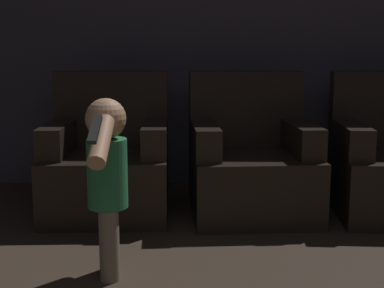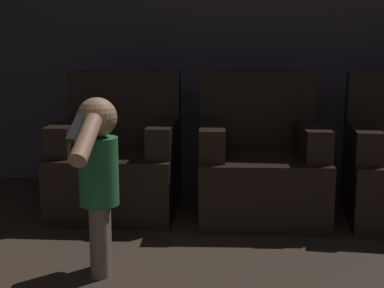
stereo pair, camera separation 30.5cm
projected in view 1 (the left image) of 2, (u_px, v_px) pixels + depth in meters
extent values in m
cube|color=#3D3842|center=(230.00, 25.00, 4.26)|extent=(8.40, 0.05, 2.60)
cube|color=black|center=(108.00, 183.00, 3.63)|extent=(0.85, 0.85, 0.42)
cube|color=black|center=(112.00, 108.00, 3.87)|extent=(0.81, 0.20, 0.53)
cube|color=black|center=(58.00, 138.00, 3.57)|extent=(0.19, 0.66, 0.20)
cube|color=black|center=(155.00, 138.00, 3.59)|extent=(0.19, 0.66, 0.20)
cube|color=black|center=(252.00, 184.00, 3.61)|extent=(0.88, 0.88, 0.42)
cube|color=black|center=(245.00, 108.00, 3.85)|extent=(0.82, 0.23, 0.53)
cube|color=black|center=(205.00, 139.00, 3.54)|extent=(0.22, 0.66, 0.20)
cube|color=black|center=(301.00, 138.00, 3.58)|extent=(0.22, 0.66, 0.20)
cube|color=black|center=(351.00, 138.00, 3.56)|extent=(0.19, 0.66, 0.20)
cylinder|color=brown|center=(109.00, 245.00, 2.57)|extent=(0.10, 0.10, 0.35)
cylinder|color=brown|center=(109.00, 238.00, 2.67)|extent=(0.10, 0.10, 0.35)
cylinder|color=#236638|center=(107.00, 173.00, 2.56)|extent=(0.19, 0.19, 0.34)
sphere|color=#A37556|center=(106.00, 119.00, 2.52)|extent=(0.19, 0.19, 0.19)
cylinder|color=#A37556|center=(107.00, 171.00, 2.68)|extent=(0.08, 0.08, 0.28)
cylinder|color=#A37556|center=(101.00, 141.00, 2.29)|extent=(0.08, 0.28, 0.21)
cube|color=black|center=(95.00, 129.00, 2.16)|extent=(0.04, 0.16, 0.10)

